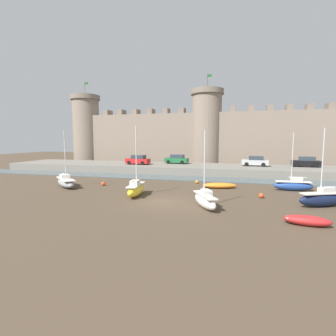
{
  "coord_description": "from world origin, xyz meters",
  "views": [
    {
      "loc": [
        6.34,
        -21.79,
        5.49
      ],
      "look_at": [
        -0.78,
        4.78,
        2.5
      ],
      "focal_mm": 28.0,
      "sensor_mm": 36.0,
      "label": 1
    }
  ],
  "objects": [
    {
      "name": "mooring_buoy_mid_mud",
      "position": [
        -9.15,
        6.04,
        0.24
      ],
      "size": [
        0.48,
        0.48,
        0.48
      ],
      "primitive_type": "sphere",
      "color": "#E04C1E",
      "rests_on": "ground"
    },
    {
      "name": "water_channel",
      "position": [
        0.0,
        14.19,
        0.05
      ],
      "size": [
        80.0,
        4.5,
        0.1
      ],
      "primitive_type": "cube",
      "color": "#47565B",
      "rests_on": "ground"
    },
    {
      "name": "ground_plane",
      "position": [
        0.0,
        0.0,
        0.0
      ],
      "size": [
        160.0,
        160.0,
        0.0
      ],
      "primitive_type": "plane",
      "color": "#4C3D2D"
    },
    {
      "name": "rowboat_midflat_left",
      "position": [
        10.74,
        -3.73,
        0.35
      ],
      "size": [
        2.94,
        1.39,
        0.67
      ],
      "color": "red",
      "rests_on": "ground"
    },
    {
      "name": "sailboat_near_channel_right",
      "position": [
        12.18,
        8.57,
        0.62
      ],
      "size": [
        4.06,
        1.31,
        6.21
      ],
      "color": "#234793",
      "rests_on": "ground"
    },
    {
      "name": "sailboat_foreground_left",
      "position": [
        13.15,
        1.8,
        0.69
      ],
      "size": [
        4.27,
        2.71,
        6.44
      ],
      "color": "#141E3D",
      "rests_on": "ground"
    },
    {
      "name": "car_quay_centre_west",
      "position": [
        16.68,
        23.37,
        2.0
      ],
      "size": [
        4.21,
        2.09,
        1.62
      ],
      "color": "black",
      "rests_on": "quay_road"
    },
    {
      "name": "sailboat_midflat_centre",
      "position": [
        -12.97,
        4.19,
        0.59
      ],
      "size": [
        4.88,
        4.57,
        6.49
      ],
      "color": "gray",
      "rests_on": "ground"
    },
    {
      "name": "car_quay_centre_east",
      "position": [
        9.07,
        22.68,
        2.0
      ],
      "size": [
        4.21,
        2.09,
        1.62
      ],
      "color": "#B2B5B7",
      "rests_on": "quay_road"
    },
    {
      "name": "sailboat_near_channel_left",
      "position": [
        -3.2,
        1.7,
        0.69
      ],
      "size": [
        1.45,
        4.21,
        6.8
      ],
      "color": "yellow",
      "rests_on": "ground"
    },
    {
      "name": "car_quay_west",
      "position": [
        -4.22,
        23.66,
        2.0
      ],
      "size": [
        4.21,
        2.09,
        1.62
      ],
      "color": "#1E6638",
      "rests_on": "quay_road"
    },
    {
      "name": "mooring_buoy_near_channel",
      "position": [
        1.44,
        10.52,
        0.2
      ],
      "size": [
        0.39,
        0.39,
        0.39
      ],
      "primitive_type": "sphere",
      "color": "orange",
      "rests_on": "ground"
    },
    {
      "name": "mooring_buoy_off_centre",
      "position": [
        8.56,
        3.88,
        0.24
      ],
      "size": [
        0.48,
        0.48,
        0.48
      ],
      "primitive_type": "sphere",
      "color": "#E04C1E",
      "rests_on": "ground"
    },
    {
      "name": "mooring_buoy_near_shore",
      "position": [
        -6.71,
        10.68,
        0.19
      ],
      "size": [
        0.37,
        0.37,
        0.37
      ],
      "primitive_type": "sphere",
      "color": "orange",
      "rests_on": "ground"
    },
    {
      "name": "sailboat_foreground_centre",
      "position": [
        3.86,
        -0.99,
        0.65
      ],
      "size": [
        2.74,
        4.12,
        6.26
      ],
      "color": "silver",
      "rests_on": "ground"
    },
    {
      "name": "quay_road",
      "position": [
        0.0,
        21.44,
        0.61
      ],
      "size": [
        67.52,
        10.0,
        1.22
      ],
      "primitive_type": "cube",
      "color": "slate",
      "rests_on": "ground"
    },
    {
      "name": "castle",
      "position": [
        -0.0,
        32.31,
        6.68
      ],
      "size": [
        62.12,
        6.6,
        18.48
      ],
      "color": "gray",
      "rests_on": "ground"
    },
    {
      "name": "car_quay_east",
      "position": [
        -10.35,
        20.41,
        2.0
      ],
      "size": [
        4.21,
        2.09,
        1.62
      ],
      "color": "red",
      "rests_on": "quay_road"
    },
    {
      "name": "rowboat_foreground_right",
      "position": [
        4.4,
        7.96,
        0.33
      ],
      "size": [
        3.97,
        2.0,
        0.64
      ],
      "color": "orange",
      "rests_on": "ground"
    }
  ]
}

